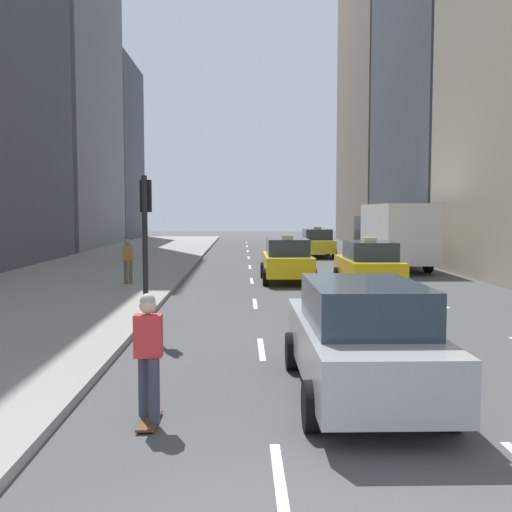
# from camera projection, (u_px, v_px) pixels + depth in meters

# --- Properties ---
(sidewalk_left) EXTENTS (8.00, 66.00, 0.15)m
(sidewalk_left) POSITION_uv_depth(u_px,v_px,m) (118.00, 264.00, 30.97)
(sidewalk_left) COLOR gray
(sidewalk_left) RESTS_ON ground
(lane_markings) EXTENTS (5.72, 56.00, 0.01)m
(lane_markings) POSITION_uv_depth(u_px,v_px,m) (312.00, 273.00, 27.21)
(lane_markings) COLOR white
(lane_markings) RESTS_ON ground
(taxi_lead) EXTENTS (2.02, 4.40, 1.87)m
(taxi_lead) POSITION_uv_depth(u_px,v_px,m) (368.00, 265.00, 21.71)
(taxi_lead) COLOR yellow
(taxi_lead) RESTS_ON ground
(taxi_second) EXTENTS (2.02, 4.40, 1.87)m
(taxi_second) POSITION_uv_depth(u_px,v_px,m) (287.00, 260.00, 23.85)
(taxi_second) COLOR yellow
(taxi_second) RESTS_ON ground
(taxi_third) EXTENTS (2.02, 4.40, 1.87)m
(taxi_third) POSITION_uv_depth(u_px,v_px,m) (317.00, 243.00, 36.77)
(taxi_third) COLOR yellow
(taxi_third) RESTS_ON ground
(sedan_black_near) EXTENTS (2.02, 4.85, 1.78)m
(sedan_black_near) POSITION_uv_depth(u_px,v_px,m) (360.00, 338.00, 9.04)
(sedan_black_near) COLOR #9EA0A5
(sedan_black_near) RESTS_ON ground
(box_truck) EXTENTS (2.58, 8.40, 3.15)m
(box_truck) POSITION_uv_depth(u_px,v_px,m) (392.00, 234.00, 29.46)
(box_truck) COLOR #262628
(box_truck) RESTS_ON ground
(skateboarder) EXTENTS (0.36, 0.80, 1.75)m
(skateboarder) POSITION_uv_depth(u_px,v_px,m) (148.00, 352.00, 7.84)
(skateboarder) COLOR brown
(skateboarder) RESTS_ON ground
(pedestrian_far_walking) EXTENTS (0.36, 0.22, 1.65)m
(pedestrian_far_walking) POSITION_uv_depth(u_px,v_px,m) (128.00, 259.00, 21.89)
(pedestrian_far_walking) COLOR brown
(pedestrian_far_walking) RESTS_ON sidewalk_left
(traffic_light_pole) EXTENTS (0.24, 0.42, 3.60)m
(traffic_light_pole) POSITION_uv_depth(u_px,v_px,m) (146.00, 229.00, 13.38)
(traffic_light_pole) COLOR black
(traffic_light_pole) RESTS_ON ground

